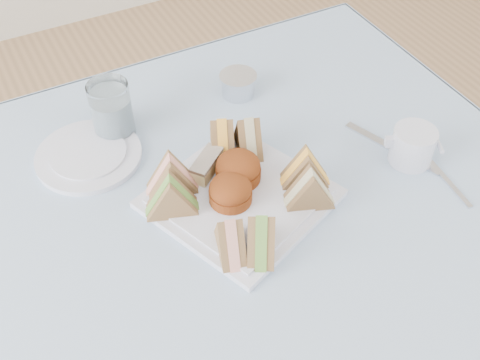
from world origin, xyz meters
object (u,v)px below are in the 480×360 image
serving_plate (240,199)px  creamer_jug (413,146)px  water_glass (111,110)px  table (259,343)px

serving_plate → creamer_jug: creamer_jug is taller
serving_plate → water_glass: (-0.12, 0.26, 0.05)m
serving_plate → creamer_jug: (0.31, -0.05, 0.03)m
serving_plate → creamer_jug: bearing=-31.1°
serving_plate → table: bearing=-101.8°
water_glass → serving_plate: bearing=-64.3°
creamer_jug → serving_plate: bearing=-166.2°
water_glass → creamer_jug: bearing=-35.6°
table → creamer_jug: size_ratio=11.99×
serving_plate → creamer_jug: size_ratio=3.40×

